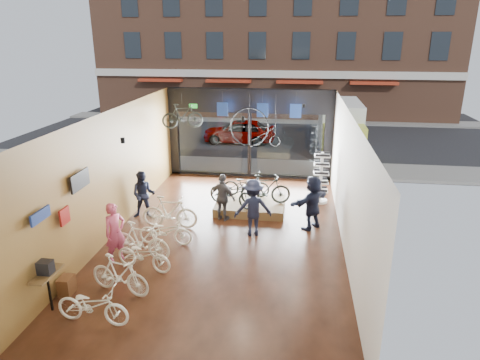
% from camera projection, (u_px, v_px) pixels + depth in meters
% --- Properties ---
extents(ground_plane, '(7.00, 12.00, 0.04)m').
position_uv_depth(ground_plane, '(227.00, 236.00, 13.25)').
color(ground_plane, black).
rests_on(ground_plane, ground).
extents(ceiling, '(7.00, 12.00, 0.04)m').
position_uv_depth(ceiling, '(225.00, 113.00, 12.01)').
color(ceiling, black).
rests_on(ceiling, ground).
extents(wall_left, '(0.04, 12.00, 3.80)m').
position_uv_depth(wall_left, '(113.00, 173.00, 13.09)').
color(wall_left, olive).
rests_on(wall_left, ground).
extents(wall_right, '(0.04, 12.00, 3.80)m').
position_uv_depth(wall_right, '(348.00, 183.00, 12.17)').
color(wall_right, beige).
rests_on(wall_right, ground).
extents(wall_back, '(7.00, 0.04, 3.80)m').
position_uv_depth(wall_back, '(165.00, 293.00, 6.98)').
color(wall_back, beige).
rests_on(wall_back, ground).
extents(storefront, '(7.00, 0.26, 3.80)m').
position_uv_depth(storefront, '(250.00, 134.00, 18.26)').
color(storefront, black).
rests_on(storefront, ground).
extents(exit_sign, '(0.35, 0.06, 0.18)m').
position_uv_depth(exit_sign, '(193.00, 106.00, 18.09)').
color(exit_sign, '#198C26').
rests_on(exit_sign, storefront).
extents(street_road, '(30.00, 18.00, 0.02)m').
position_uv_depth(street_road, '(266.00, 132.00, 27.31)').
color(street_road, black).
rests_on(street_road, ground).
extents(sidewalk_near, '(30.00, 2.40, 0.12)m').
position_uv_depth(sidewalk_near, '(252.00, 167.00, 19.97)').
color(sidewalk_near, slate).
rests_on(sidewalk_near, ground).
extents(sidewalk_far, '(30.00, 2.00, 0.12)m').
position_uv_depth(sidewalk_far, '(270.00, 120.00, 31.04)').
color(sidewalk_far, slate).
rests_on(sidewalk_far, ground).
extents(opposite_building, '(26.00, 5.00, 14.00)m').
position_uv_depth(opposite_building, '(275.00, 19.00, 31.15)').
color(opposite_building, brown).
rests_on(opposite_building, ground).
extents(street_car, '(4.06, 1.63, 1.38)m').
position_uv_depth(street_car, '(239.00, 131.00, 24.44)').
color(street_car, gray).
rests_on(street_car, street_road).
extents(box_truck, '(2.10, 6.31, 2.49)m').
position_uv_depth(box_truck, '(341.00, 128.00, 22.60)').
color(box_truck, silver).
rests_on(box_truck, street_road).
extents(floor_bike_0, '(1.69, 0.69, 0.87)m').
position_uv_depth(floor_bike_0, '(93.00, 305.00, 9.11)').
color(floor_bike_0, white).
rests_on(floor_bike_0, ground_plane).
extents(floor_bike_1, '(1.68, 0.85, 0.97)m').
position_uv_depth(floor_bike_1, '(120.00, 275.00, 10.18)').
color(floor_bike_1, white).
rests_on(floor_bike_1, ground_plane).
extents(floor_bike_2, '(1.68, 0.91, 0.84)m').
position_uv_depth(floor_bike_2, '(144.00, 255.00, 11.22)').
color(floor_bike_2, white).
rests_on(floor_bike_2, ground_plane).
extents(floor_bike_3, '(1.81, 0.83, 1.05)m').
position_uv_depth(floor_bike_3, '(141.00, 240.00, 11.79)').
color(floor_bike_3, white).
rests_on(floor_bike_3, ground_plane).
extents(floor_bike_4, '(1.60, 0.58, 0.84)m').
position_uv_depth(floor_bike_4, '(165.00, 231.00, 12.58)').
color(floor_bike_4, white).
rests_on(floor_bike_4, ground_plane).
extents(floor_bike_5, '(1.80, 0.54, 1.08)m').
position_uv_depth(floor_bike_5, '(170.00, 212.00, 13.64)').
color(floor_bike_5, white).
rests_on(floor_bike_5, ground_plane).
extents(display_platform, '(2.40, 1.80, 0.30)m').
position_uv_depth(display_platform, '(250.00, 206.00, 15.17)').
color(display_platform, brown).
rests_on(display_platform, ground_plane).
extents(display_bike_left, '(1.91, 1.33, 0.95)m').
position_uv_depth(display_bike_left, '(232.00, 193.00, 14.63)').
color(display_bike_left, '#202723').
rests_on(display_bike_left, display_platform).
extents(display_bike_mid, '(1.80, 0.76, 1.05)m').
position_uv_depth(display_bike_mid, '(265.00, 189.00, 14.80)').
color(display_bike_mid, '#202723').
rests_on(display_bike_mid, display_platform).
extents(display_bike_right, '(1.70, 0.62, 0.89)m').
position_uv_depth(display_bike_right, '(246.00, 185.00, 15.51)').
color(display_bike_right, '#202723').
rests_on(display_bike_right, display_platform).
extents(customer_0, '(0.69, 0.73, 1.68)m').
position_uv_depth(customer_0, '(115.00, 233.00, 11.54)').
color(customer_0, '#CC4C72').
rests_on(customer_0, ground_plane).
extents(customer_1, '(0.88, 0.74, 1.63)m').
position_uv_depth(customer_1, '(144.00, 195.00, 14.34)').
color(customer_1, '#161C33').
rests_on(customer_1, ground_plane).
extents(customer_2, '(1.01, 0.75, 1.60)m').
position_uv_depth(customer_2, '(223.00, 197.00, 14.14)').
color(customer_2, '#3F3F44').
rests_on(customer_2, ground_plane).
extents(customer_3, '(1.29, 0.93, 1.80)m').
position_uv_depth(customer_3, '(253.00, 208.00, 13.05)').
color(customer_3, '#161C33').
rests_on(customer_3, ground_plane).
extents(customer_5, '(1.47, 1.57, 1.76)m').
position_uv_depth(customer_5, '(312.00, 202.00, 13.50)').
color(customer_5, '#161C33').
rests_on(customer_5, ground_plane).
extents(sunglasses_rack, '(0.67, 0.60, 1.92)m').
position_uv_depth(sunglasses_rack, '(321.00, 178.00, 15.60)').
color(sunglasses_rack, white).
rests_on(sunglasses_rack, ground_plane).
extents(wall_merch, '(0.40, 2.40, 2.60)m').
position_uv_depth(wall_merch, '(59.00, 243.00, 9.98)').
color(wall_merch, navy).
rests_on(wall_merch, wall_left).
extents(penny_farthing, '(1.89, 0.06, 1.51)m').
position_uv_depth(penny_farthing, '(257.00, 129.00, 16.34)').
color(penny_farthing, black).
rests_on(penny_farthing, ceiling).
extents(hung_bike, '(1.64, 0.95, 0.95)m').
position_uv_depth(hung_bike, '(182.00, 116.00, 16.55)').
color(hung_bike, '#202723').
rests_on(hung_bike, ceiling).
extents(jersey_left, '(0.45, 0.03, 0.55)m').
position_uv_depth(jersey_left, '(222.00, 109.00, 17.27)').
color(jersey_left, '#1E3F99').
rests_on(jersey_left, ceiling).
extents(jersey_mid, '(0.45, 0.03, 0.55)m').
position_uv_depth(jersey_mid, '(262.00, 110.00, 17.06)').
color(jersey_mid, '#1E3F99').
rests_on(jersey_mid, ceiling).
extents(jersey_right, '(0.45, 0.03, 0.55)m').
position_uv_depth(jersey_right, '(296.00, 111.00, 16.89)').
color(jersey_right, '#1E3F99').
rests_on(jersey_right, ceiling).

